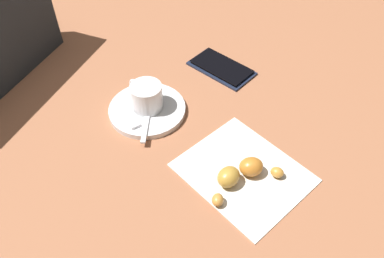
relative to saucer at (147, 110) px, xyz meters
name	(u,v)px	position (x,y,z in m)	size (l,w,h in m)	color
ground_plane	(192,132)	(-0.09, -0.04, -0.01)	(1.80, 1.80, 0.00)	#9A5E3F
saucer	(147,110)	(0.00, 0.00, 0.00)	(0.15, 0.15, 0.01)	silver
espresso_cup	(146,96)	(0.00, 0.00, 0.03)	(0.08, 0.06, 0.05)	silver
teaspoon	(149,107)	(0.00, 0.00, 0.01)	(0.12, 0.10, 0.01)	silver
sugar_packet	(129,116)	(0.00, 0.04, 0.01)	(0.07, 0.02, 0.01)	white
napkin	(243,172)	(-0.22, -0.06, 0.00)	(0.20, 0.17, 0.00)	silver
croissant	(241,174)	(-0.23, -0.04, 0.01)	(0.07, 0.14, 0.03)	#C58735
cell_phone	(221,68)	(0.02, -0.20, 0.00)	(0.15, 0.11, 0.01)	#1A2136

